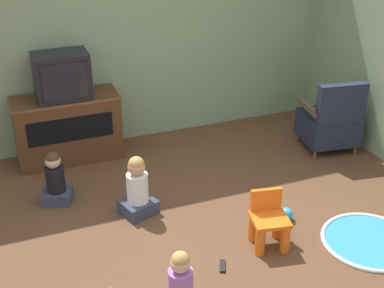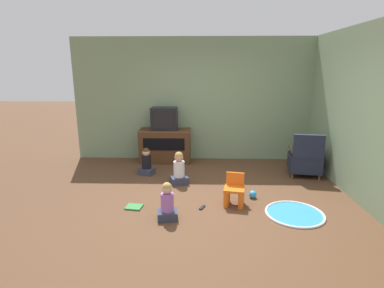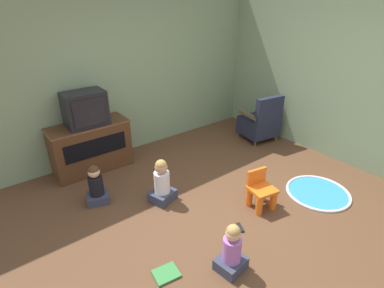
{
  "view_description": "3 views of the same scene",
  "coord_description": "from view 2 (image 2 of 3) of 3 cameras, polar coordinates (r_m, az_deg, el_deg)",
  "views": [
    {
      "loc": [
        -1.59,
        -3.37,
        2.9
      ],
      "look_at": [
        -0.08,
        0.51,
        0.77
      ],
      "focal_mm": 50.0,
      "sensor_mm": 36.0,
      "label": 1
    },
    {
      "loc": [
        -0.14,
        -4.41,
        2.05
      ],
      "look_at": [
        -0.28,
        0.49,
        0.82
      ],
      "focal_mm": 28.0,
      "sensor_mm": 36.0,
      "label": 2
    },
    {
      "loc": [
        -2.18,
        -2.02,
        2.42
      ],
      "look_at": [
        -0.01,
        0.79,
        0.66
      ],
      "focal_mm": 28.0,
      "sensor_mm": 36.0,
      "label": 3
    }
  ],
  "objects": [
    {
      "name": "book",
      "position": [
        4.73,
        -10.98,
        -11.69
      ],
      "size": [
        0.26,
        0.23,
        0.02
      ],
      "rotation": [
        0.0,
        0.0,
        3.0
      ],
      "color": "#337F3D",
      "rests_on": "ground_plane"
    },
    {
      "name": "wall_back",
      "position": [
        6.86,
        0.48,
        8.39
      ],
      "size": [
        5.45,
        0.12,
        2.74
      ],
      "color": "gray",
      "rests_on": "ground_plane"
    },
    {
      "name": "television",
      "position": [
        6.62,
        -5.28,
        4.82
      ],
      "size": [
        0.57,
        0.38,
        0.49
      ],
      "color": "black",
      "rests_on": "tv_cabinet"
    },
    {
      "name": "child_watching_left",
      "position": [
        5.49,
        -2.48,
        -4.95
      ],
      "size": [
        0.37,
        0.35,
        0.6
      ],
      "rotation": [
        0.0,
        0.0,
        0.3
      ],
      "color": "#33384C",
      "rests_on": "ground_plane"
    },
    {
      "name": "toy_ball",
      "position": [
        5.05,
        11.49,
        -9.37
      ],
      "size": [
        0.12,
        0.12,
        0.12
      ],
      "color": "#3399E5",
      "rests_on": "ground_plane"
    },
    {
      "name": "tv_cabinet",
      "position": [
        6.77,
        -5.14,
        -0.22
      ],
      "size": [
        1.15,
        0.48,
        0.74
      ],
      "color": "#4C2D19",
      "rests_on": "ground_plane"
    },
    {
      "name": "black_armchair",
      "position": [
        6.25,
        20.74,
        -2.75
      ],
      "size": [
        0.66,
        0.65,
        0.87
      ],
      "rotation": [
        0.0,
        0.0,
        2.99
      ],
      "color": "brown",
      "rests_on": "ground_plane"
    },
    {
      "name": "ground_plane",
      "position": [
        4.86,
        3.17,
        -10.85
      ],
      "size": [
        30.0,
        30.0,
        0.0
      ],
      "primitive_type": "plane",
      "color": "brown"
    },
    {
      "name": "remote_control",
      "position": [
        4.64,
        1.95,
        -11.99
      ],
      "size": [
        0.1,
        0.15,
        0.02
      ],
      "rotation": [
        0.0,
        0.0,
        1.14
      ],
      "color": "black",
      "rests_on": "ground_plane"
    },
    {
      "name": "child_watching_right",
      "position": [
        6.04,
        -8.66,
        -3.56
      ],
      "size": [
        0.34,
        0.32,
        0.54
      ],
      "rotation": [
        0.0,
        0.0,
        -0.32
      ],
      "color": "#33384C",
      "rests_on": "ground_plane"
    },
    {
      "name": "child_watching_center",
      "position": [
        4.26,
        -4.73,
        -11.17
      ],
      "size": [
        0.3,
        0.27,
        0.54
      ],
      "rotation": [
        0.0,
        0.0,
        0.13
      ],
      "color": "#33384C",
      "rests_on": "ground_plane"
    },
    {
      "name": "wall_right",
      "position": [
        4.91,
        32.71,
        3.89
      ],
      "size": [
        0.12,
        5.48,
        2.74
      ],
      "color": "gray",
      "rests_on": "ground_plane"
    },
    {
      "name": "play_mat",
      "position": [
        4.7,
        18.97,
        -12.47
      ],
      "size": [
        0.85,
        0.85,
        0.04
      ],
      "color": "teal",
      "rests_on": "ground_plane"
    },
    {
      "name": "yellow_kid_chair",
      "position": [
        4.72,
        8.06,
        -9.04
      ],
      "size": [
        0.36,
        0.34,
        0.49
      ],
      "rotation": [
        0.0,
        0.0,
        -0.18
      ],
      "color": "orange",
      "rests_on": "ground_plane"
    }
  ]
}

